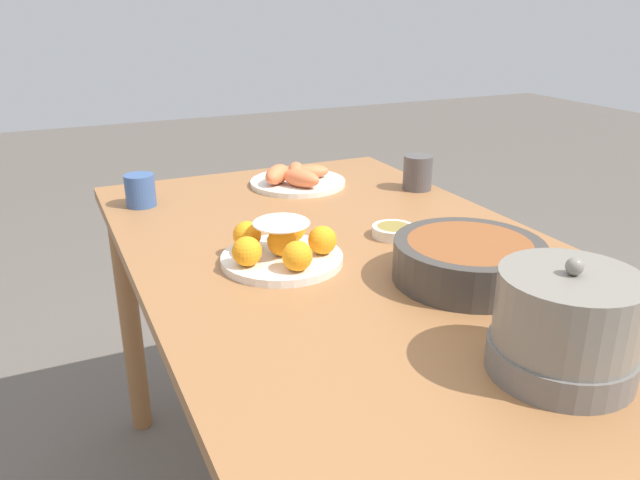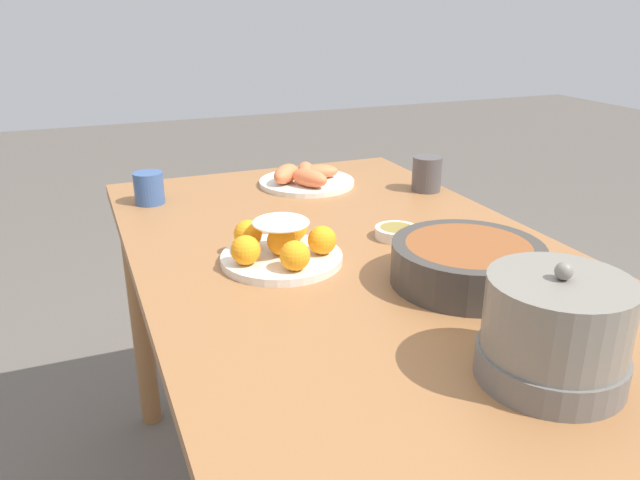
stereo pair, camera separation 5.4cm
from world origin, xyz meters
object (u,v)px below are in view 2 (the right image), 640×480
serving_bowl (467,262)px  cup_far (427,174)px  cake_plate (281,246)px  dining_table (356,299)px  seafood_platter (305,178)px  warming_pot (555,331)px  sauce_bowl (397,232)px  cup_near (149,188)px

serving_bowl → cup_far: bearing=155.8°
cake_plate → serving_bowl: cake_plate is taller
dining_table → seafood_platter: (-0.52, 0.08, 0.12)m
cup_far → warming_pot: warming_pot is taller
seafood_platter → cup_far: size_ratio=2.85×
cake_plate → serving_bowl: (0.22, 0.28, 0.01)m
sauce_bowl → seafood_platter: seafood_platter is taller
serving_bowl → seafood_platter: 0.71m
serving_bowl → warming_pot: warming_pot is taller
warming_pot → cup_near: bearing=-158.5°
sauce_bowl → seafood_platter: 0.46m
cake_plate → sauce_bowl: bearing=97.0°
seafood_platter → cake_plate: bearing=-25.8°
dining_table → warming_pot: warming_pot is taller
dining_table → cake_plate: (-0.03, -0.15, 0.13)m
dining_table → serving_bowl: serving_bowl is taller
cup_near → seafood_platter: bearing=90.3°
serving_bowl → seafood_platter: size_ratio=1.03×
dining_table → cake_plate: bearing=-99.5°
seafood_platter → cup_far: cup_far is taller
sauce_bowl → cup_near: size_ratio=1.18×
dining_table → sauce_bowl: size_ratio=15.48×
dining_table → cup_near: bearing=-146.3°
cake_plate → cup_near: cake_plate is taller
cup_near → warming_pot: size_ratio=0.40×
cup_far → warming_pot: size_ratio=0.46×
serving_bowl → cup_near: cup_near is taller
sauce_bowl → warming_pot: size_ratio=0.47×
serving_bowl → cup_far: 0.59m
seafood_platter → cup_near: (0.00, -0.42, 0.02)m
cup_far → warming_pot: (0.84, -0.31, 0.03)m
seafood_platter → warming_pot: (1.01, -0.03, 0.05)m
cake_plate → serving_bowl: bearing=51.8°
sauce_bowl → warming_pot: bearing=-6.9°
cup_near → serving_bowl: bearing=33.5°
sauce_bowl → cup_far: size_ratio=1.02×
sauce_bowl → warming_pot: 0.56m
serving_bowl → sauce_bowl: serving_bowl is taller
cup_near → sauce_bowl: bearing=45.7°
serving_bowl → sauce_bowl: bearing=-179.1°
cake_plate → sauce_bowl: size_ratio=2.54×
cake_plate → seafood_platter: (-0.49, 0.24, -0.01)m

